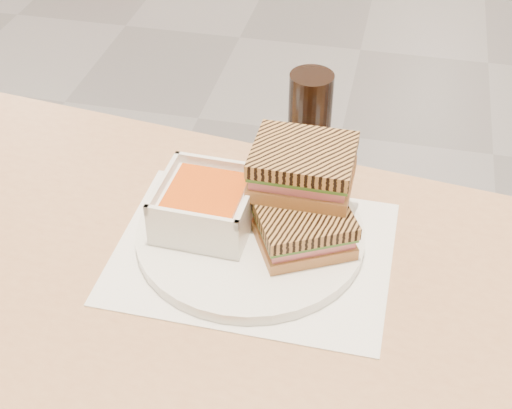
% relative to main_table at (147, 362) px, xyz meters
% --- Properties ---
extents(main_table, '(1.28, 0.84, 0.75)m').
position_rel_main_table_xyz_m(main_table, '(0.00, 0.00, 0.00)').
color(main_table, tan).
rests_on(main_table, ground).
extents(tray_liner, '(0.35, 0.27, 0.00)m').
position_rel_main_table_xyz_m(tray_liner, '(0.12, 0.11, 0.11)').
color(tray_liner, white).
rests_on(tray_liner, main_table).
extents(plate, '(0.29, 0.29, 0.02)m').
position_rel_main_table_xyz_m(plate, '(0.11, 0.13, 0.12)').
color(plate, white).
rests_on(plate, tray_liner).
extents(soup_bowl, '(0.12, 0.12, 0.06)m').
position_rel_main_table_xyz_m(soup_bowl, '(0.05, 0.13, 0.16)').
color(soup_bowl, white).
rests_on(soup_bowl, plate).
extents(panini_lower, '(0.14, 0.13, 0.05)m').
position_rel_main_table_xyz_m(panini_lower, '(0.18, 0.12, 0.16)').
color(panini_lower, '#B77943').
rests_on(panini_lower, plate).
extents(panini_upper, '(0.13, 0.11, 0.06)m').
position_rel_main_table_xyz_m(panini_upper, '(0.16, 0.18, 0.21)').
color(panini_upper, '#B77943').
rests_on(panini_upper, panini_lower).
extents(cola_glass, '(0.06, 0.06, 0.13)m').
position_rel_main_table_xyz_m(cola_glass, '(0.15, 0.34, 0.18)').
color(cola_glass, black).
rests_on(cola_glass, main_table).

